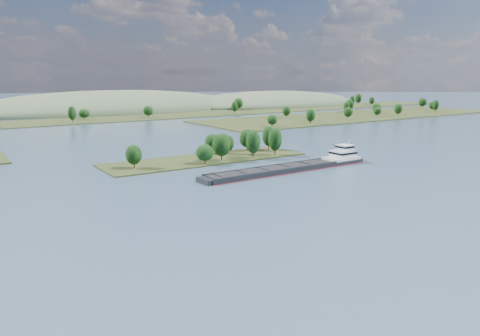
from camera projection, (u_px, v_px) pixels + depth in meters
ground at (283, 184)px, 176.31m from camera, size 1800.00×1800.00×0.00m
tree_island at (221, 150)px, 227.72m from camera, size 100.00×30.33×15.16m
right_bank at (357, 115)px, 448.27m from camera, size 320.00×90.00×14.32m
back_shoreline at (92, 120)px, 409.96m from camera, size 900.00×60.00×15.67m
hill_east at (272, 105)px, 602.68m from camera, size 260.00×140.00×36.00m
hill_west at (112, 110)px, 519.70m from camera, size 320.00×160.00×44.00m
cargo_barge at (298, 166)px, 203.16m from camera, size 84.23×11.85×11.37m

